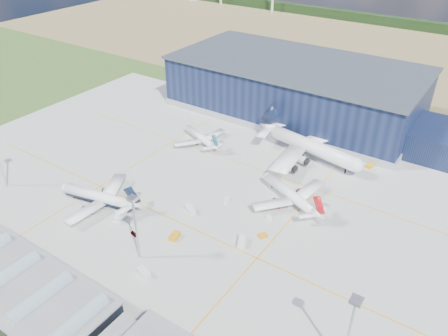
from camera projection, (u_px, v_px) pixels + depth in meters
The scene contains 22 objects.
ground at pixel (177, 200), 160.50m from camera, with size 600.00×600.00×0.00m, color #2F4D1C.
apron at pixel (194, 187), 167.51m from camera, with size 220.00×160.00×0.08m.
farmland at pixel (371, 51), 315.02m from camera, with size 600.00×220.00×0.01m, color #91764E.
treeline at pixel (402, 23), 369.09m from camera, with size 600.00×8.00×8.00m, color black.
hangar at pixel (300, 91), 219.61m from camera, with size 145.00×62.00×26.10m.
glass_concourse at pixel (19, 288), 119.49m from camera, with size 78.00×23.00×8.60m.
light_mast_center at pixel (135, 218), 126.51m from camera, with size 2.60×2.60×23.00m.
light_mast_east at pixel (351, 323), 95.51m from camera, with size 2.60×2.60×23.00m.
airliner_navy at pixel (97, 191), 155.13m from camera, with size 34.36×33.61×11.20m, color white, non-canonical shape.
airliner_red at pixel (290, 189), 156.52m from camera, with size 33.28×32.55×10.85m, color white, non-canonical shape.
airliner_widebody at pixel (313, 141), 181.11m from camera, with size 53.14×51.98×17.33m, color white, non-canonical shape.
airliner_regional at pixel (200, 134), 195.34m from camera, with size 27.66×27.06×9.02m, color white, non-canonical shape.
gse_tug_a at pixel (175, 236), 141.88m from camera, with size 2.48×4.06×1.69m, color orange.
gse_tug_b at pixel (262, 236), 142.54m from camera, with size 1.76×2.65×1.15m, color orange.
gse_van_a at pixel (190, 209), 153.55m from camera, with size 2.24×5.14×2.24m, color silver.
gse_cart_a at pixel (227, 200), 159.06m from camera, with size 1.94×2.91×1.26m, color silver.
gse_van_b at pixel (242, 241), 139.38m from camera, with size 2.14×4.66×2.14m, color silver.
gse_tug_c at pixel (370, 166), 179.24m from camera, with size 2.12×3.40×1.49m, color orange.
gse_cart_b at pixel (269, 218), 150.17m from camera, with size 1.82×2.73×1.18m, color silver.
gse_van_c at pixel (144, 273), 127.75m from camera, with size 2.16×4.50×2.16m, color silver.
airstair at pixel (121, 217), 149.62m from camera, with size 1.83×4.58×2.93m, color silver.
car_a at pixel (134, 234), 143.33m from camera, with size 1.24×3.09×1.05m, color #99999E.
Camera 1 is at (87.39, -97.94, 94.69)m, focal length 35.00 mm.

